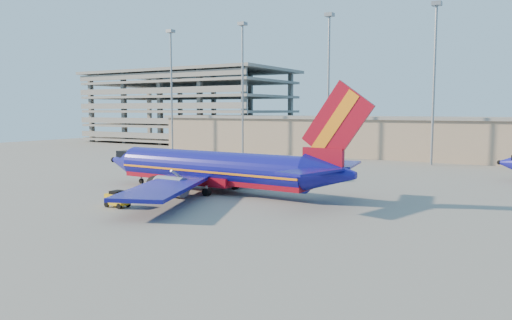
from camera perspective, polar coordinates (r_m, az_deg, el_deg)
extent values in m
plane|color=slate|center=(58.13, -4.84, -4.06)|extent=(220.00, 220.00, 0.00)
cube|color=gray|center=(107.32, 18.10, 2.33)|extent=(120.00, 15.00, 8.00)
cube|color=slate|center=(107.17, 18.17, 4.57)|extent=(122.00, 16.00, 0.60)
cube|color=slate|center=(153.98, -7.63, 2.39)|extent=(60.00, 30.00, 0.70)
cube|color=slate|center=(153.79, -7.66, 3.96)|extent=(60.00, 30.00, 0.70)
cube|color=slate|center=(153.72, -7.68, 5.52)|extent=(60.00, 30.00, 0.70)
cube|color=slate|center=(153.77, -7.70, 7.09)|extent=(60.00, 30.00, 0.70)
cube|color=slate|center=(153.93, -7.72, 8.65)|extent=(60.00, 30.00, 0.70)
cube|color=slate|center=(154.12, -7.74, 9.84)|extent=(62.00, 32.00, 0.80)
cube|color=slate|center=(164.12, -4.85, 5.95)|extent=(1.20, 1.20, 21.00)
cylinder|color=gray|center=(121.35, -9.63, 7.62)|extent=(0.44, 0.44, 28.00)
cube|color=gray|center=(122.67, -9.74, 14.31)|extent=(1.60, 1.60, 0.70)
cylinder|color=gray|center=(109.51, -1.54, 7.91)|extent=(0.44, 0.44, 28.00)
cube|color=gray|center=(110.97, -1.56, 15.30)|extent=(1.60, 1.60, 0.70)
cylinder|color=gray|center=(100.29, 8.27, 8.05)|extent=(0.44, 0.44, 28.00)
cube|color=gray|center=(101.89, 8.39, 16.11)|extent=(1.60, 1.60, 0.70)
cylinder|color=gray|center=(94.47, 19.66, 7.92)|extent=(0.44, 0.44, 28.00)
cube|color=gray|center=(96.16, 19.96, 16.46)|extent=(1.60, 1.60, 0.70)
cylinder|color=navy|center=(60.60, -5.20, -0.87)|extent=(26.14, 5.17, 4.01)
cube|color=maroon|center=(60.72, -5.19, -1.83)|extent=(26.11, 4.41, 1.41)
cube|color=orange|center=(60.63, -5.20, -1.12)|extent=(26.14, 5.21, 0.24)
cone|color=navy|center=(71.06, -14.89, -0.06)|extent=(4.72, 4.21, 4.01)
cube|color=black|center=(69.92, -14.14, 0.71)|extent=(2.72, 2.93, 0.87)
cone|color=navy|center=(52.27, 8.50, -1.54)|extent=(5.81, 4.26, 4.01)
cube|color=maroon|center=(52.47, 7.67, 0.10)|extent=(4.57, 0.80, 2.38)
cube|color=maroon|center=(51.60, 9.25, 4.20)|extent=(7.96, 0.70, 8.64)
cube|color=orange|center=(51.69, 9.03, 4.21)|extent=(5.30, 0.69, 6.78)
cube|color=navy|center=(55.71, 9.70, -0.50)|extent=(4.34, 7.37, 0.24)
cube|color=navy|center=(49.09, 6.25, -1.28)|extent=(4.89, 7.52, 0.24)
cube|color=navy|center=(67.50, 0.93, -1.00)|extent=(12.35, 17.43, 0.38)
cube|color=navy|center=(52.54, -10.28, -3.03)|extent=(11.17, 17.60, 0.38)
cube|color=maroon|center=(60.45, -4.79, -2.28)|extent=(6.68, 4.51, 1.08)
cylinder|color=gray|center=(66.02, -3.03, -1.77)|extent=(4.00, 2.45, 2.27)
cylinder|color=gray|center=(57.43, -9.71, -2.98)|extent=(4.00, 2.45, 2.27)
cylinder|color=gray|center=(68.88, -12.97, -2.14)|extent=(0.27, 0.27, 1.19)
cylinder|color=black|center=(68.91, -12.97, -2.35)|extent=(0.70, 0.30, 0.69)
cylinder|color=black|center=(62.18, -2.39, -2.97)|extent=(0.94, 0.64, 0.91)
cylinder|color=black|center=(57.76, -5.66, -3.67)|extent=(0.94, 0.64, 0.91)
cube|color=gold|center=(52.82, -15.58, -4.32)|extent=(2.35, 1.36, 1.11)
cube|color=black|center=(52.71, -15.60, -3.61)|extent=(1.12, 1.24, 0.39)
cylinder|color=black|center=(53.97, -15.74, -4.70)|extent=(0.58, 0.21, 0.58)
cylinder|color=black|center=(53.16, -16.71, -4.89)|extent=(0.58, 0.21, 0.58)
cylinder|color=black|center=(52.70, -14.41, -4.92)|extent=(0.58, 0.21, 0.58)
cylinder|color=black|center=(51.87, -15.38, -5.11)|extent=(0.58, 0.21, 0.58)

